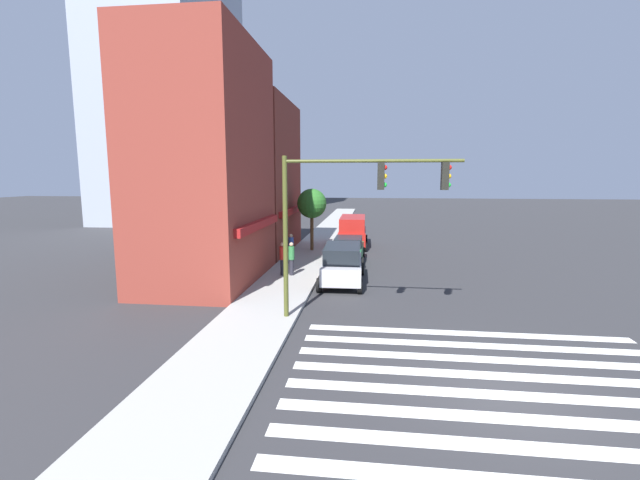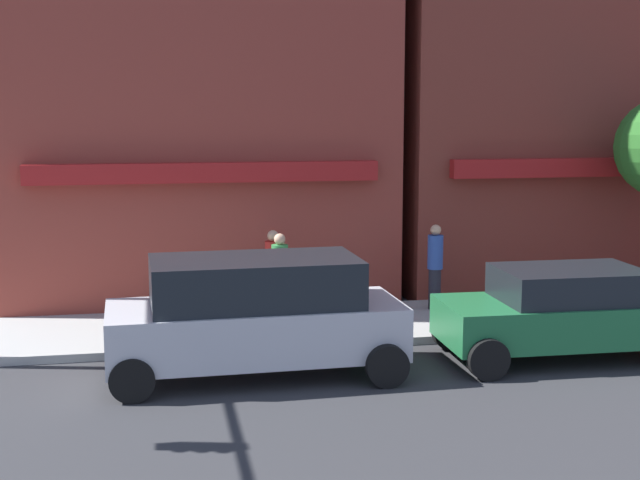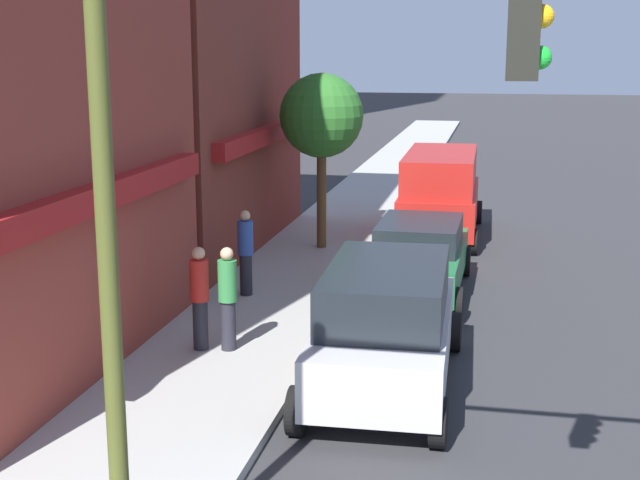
{
  "view_description": "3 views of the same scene",
  "coord_description": "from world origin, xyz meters",
  "views": [
    {
      "loc": [
        -10.39,
        3.26,
        5.36
      ],
      "look_at": [
        12.15,
        6.0,
        2.0
      ],
      "focal_mm": 24.0,
      "sensor_mm": 36.0,
      "label": 1
    },
    {
      "loc": [
        9.29,
        -9.2,
        4.36
      ],
      "look_at": [
        12.15,
        6.0,
        2.0
      ],
      "focal_mm": 50.0,
      "sensor_mm": 36.0,
      "label": 2
    },
    {
      "loc": [
        -2.08,
        3.09,
        5.17
      ],
      "look_at": [
        12.15,
        6.0,
        2.0
      ],
      "focal_mm": 50.0,
      "sensor_mm": 36.0,
      "label": 3
    }
  ],
  "objects": [
    {
      "name": "pedestrian_green_top",
      "position": [
        11.64,
        7.47,
        1.07
      ],
      "size": [
        0.32,
        0.32,
        1.77
      ],
      "rotation": [
        0.0,
        0.0,
        1.44
      ],
      "color": "#23232D",
      "rests_on": "sidewalk_left"
    },
    {
      "name": "sedan_green",
      "position": [
        16.25,
        4.7,
        0.84
      ],
      "size": [
        4.42,
        2.02,
        1.59
      ],
      "rotation": [
        0.0,
        0.0,
        -0.01
      ],
      "color": "#1E6638",
      "rests_on": "ground_plane"
    },
    {
      "name": "storefront_row",
      "position": [
        14.74,
        11.5,
        5.61
      ],
      "size": [
        17.7,
        5.3,
        11.88
      ],
      "color": "maroon",
      "rests_on": "ground_plane"
    },
    {
      "name": "suv_silver",
      "position": [
        10.84,
        4.7,
        1.03
      ],
      "size": [
        4.75,
        2.12,
        1.94
      ],
      "rotation": [
        0.0,
        0.0,
        0.03
      ],
      "color": "#B7B7BC",
      "rests_on": "ground_plane"
    },
    {
      "name": "pedestrian_blue_shirt",
      "position": [
        14.96,
        8.13,
        1.07
      ],
      "size": [
        0.32,
        0.32,
        1.77
      ],
      "rotation": [
        0.0,
        0.0,
        4.17
      ],
      "color": "#23232D",
      "rests_on": "sidewalk_left"
    },
    {
      "name": "pedestrian_red_jacket",
      "position": [
        11.57,
        7.94,
        1.07
      ],
      "size": [
        0.32,
        0.32,
        1.77
      ],
      "rotation": [
        0.0,
        0.0,
        2.98
      ],
      "color": "#23232D",
      "rests_on": "sidewalk_left"
    }
  ]
}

